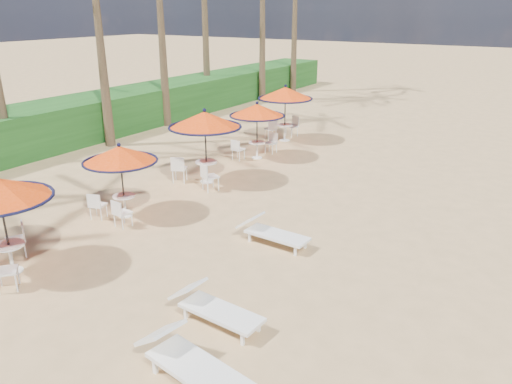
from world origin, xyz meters
TOP-DOWN VIEW (x-y plane):
  - ground at (0.00, 0.00)m, footprint 160.00×160.00m
  - scrub_hedge at (-13.50, 11.00)m, footprint 3.00×40.00m
  - station_0 at (-4.79, -0.06)m, footprint 2.27×2.27m
  - station_1 at (-5.01, 3.57)m, footprint 2.09×2.09m
  - station_2 at (-4.85, 7.21)m, footprint 2.46×2.46m
  - station_3 at (-4.94, 10.70)m, footprint 2.18×2.24m
  - station_4 at (-5.39, 13.76)m, footprint 2.42×2.44m
  - lounger_near at (0.89, -0.66)m, footprint 2.29×1.04m
  - lounger_mid at (0.24, 0.83)m, footprint 1.99×0.73m
  - lounger_far at (-0.55, 4.35)m, footprint 1.96×0.69m

SIDE VIEW (x-z plane):
  - ground at x=0.00m, z-range 0.00..0.00m
  - lounger_far at x=-0.55m, z-range -0.02..0.67m
  - lounger_mid at x=0.24m, z-range -0.02..0.68m
  - lounger_near at x=0.89m, z-range -0.03..0.77m
  - scrub_hedge at x=-13.50m, z-range 0.00..1.80m
  - station_1 at x=-5.01m, z-range 0.57..2.75m
  - station_3 at x=-4.94m, z-range 0.60..2.87m
  - station_0 at x=-4.79m, z-range 0.62..2.99m
  - station_4 at x=-5.39m, z-range 0.66..3.18m
  - station_2 at x=-4.85m, z-range 0.67..3.24m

